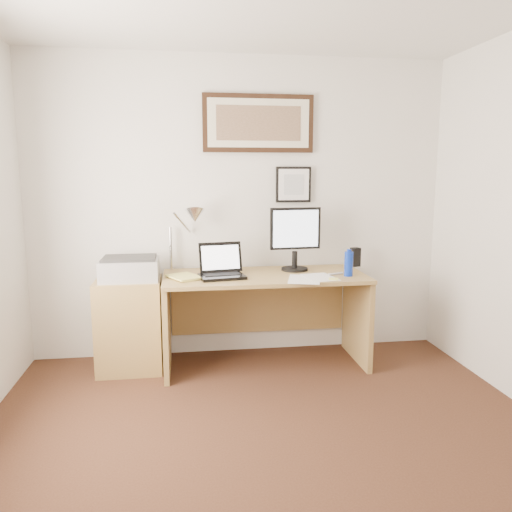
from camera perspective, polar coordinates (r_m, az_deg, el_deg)
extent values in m
plane|color=#3F2316|center=(2.74, 3.57, -25.07)|extent=(4.00, 4.00, 0.00)
cube|color=white|center=(4.24, -1.79, 5.45)|extent=(3.50, 0.02, 2.50)
cube|color=olive|center=(4.09, -14.24, -7.66)|extent=(0.50, 0.40, 0.73)
cylinder|color=#0D2CAF|center=(3.97, 10.54, -0.89)|extent=(0.07, 0.07, 0.19)
cylinder|color=#0D2CAF|center=(3.95, 10.59, 0.62)|extent=(0.03, 0.03, 0.02)
cube|color=black|center=(4.38, 11.28, -0.12)|extent=(0.09, 0.08, 0.16)
cube|color=white|center=(3.81, 5.53, -2.66)|extent=(0.31, 0.38, 0.00)
cube|color=white|center=(3.89, 7.31, -2.42)|extent=(0.26, 0.33, 0.00)
cube|color=#FEFD78|center=(3.82, 8.86, -2.61)|extent=(0.09, 0.09, 0.01)
cylinder|color=white|center=(4.01, 9.08, -2.02)|extent=(0.14, 0.06, 0.02)
imported|color=#E5DF6C|center=(3.82, -9.47, -2.58)|extent=(0.30, 0.33, 0.02)
cube|color=olive|center=(3.97, 1.00, -2.35)|extent=(1.60, 0.70, 0.03)
cube|color=olive|center=(4.02, -10.16, -7.88)|extent=(0.04, 0.65, 0.72)
cube|color=olive|center=(4.26, 11.49, -6.93)|extent=(0.04, 0.65, 0.72)
cube|color=olive|center=(4.35, 0.29, -5.13)|extent=(1.50, 0.03, 0.55)
cube|color=black|center=(3.85, -3.91, -2.36)|extent=(0.37, 0.29, 0.02)
cube|color=black|center=(3.87, -3.94, -2.06)|extent=(0.30, 0.17, 0.00)
cube|color=black|center=(3.95, -4.08, -0.14)|extent=(0.35, 0.13, 0.23)
cube|color=white|center=(3.94, -4.07, -0.16)|extent=(0.30, 0.10, 0.18)
cylinder|color=black|center=(4.15, 4.42, -1.49)|extent=(0.22, 0.22, 0.02)
cylinder|color=black|center=(4.14, 4.44, -0.41)|extent=(0.04, 0.04, 0.14)
cube|color=black|center=(4.09, 4.52, 3.16)|extent=(0.42, 0.07, 0.34)
cube|color=white|center=(4.07, 4.58, 3.13)|extent=(0.38, 0.03, 0.30)
cube|color=#A3A3A5|center=(3.99, -14.22, -1.50)|extent=(0.44, 0.34, 0.16)
cube|color=#2F2F2F|center=(3.97, -14.28, -0.23)|extent=(0.40, 0.30, 0.02)
cylinder|color=silver|center=(4.17, -9.72, 0.82)|extent=(0.02, 0.02, 0.36)
cylinder|color=silver|center=(4.08, -8.42, 3.78)|extent=(0.15, 0.23, 0.19)
cone|color=silver|center=(4.02, -7.01, 4.58)|extent=(0.16, 0.18, 0.15)
cube|color=black|center=(4.24, 0.28, 14.92)|extent=(0.92, 0.03, 0.47)
cube|color=beige|center=(4.22, 0.32, 14.94)|extent=(0.84, 0.01, 0.39)
cube|color=brown|center=(4.22, 0.33, 14.95)|extent=(0.70, 0.00, 0.28)
cube|color=black|center=(4.28, 4.29, 8.15)|extent=(0.30, 0.02, 0.30)
cube|color=white|center=(4.27, 4.33, 8.14)|extent=(0.26, 0.00, 0.26)
cube|color=#B9BEC3|center=(4.26, 4.35, 8.14)|extent=(0.17, 0.00, 0.17)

